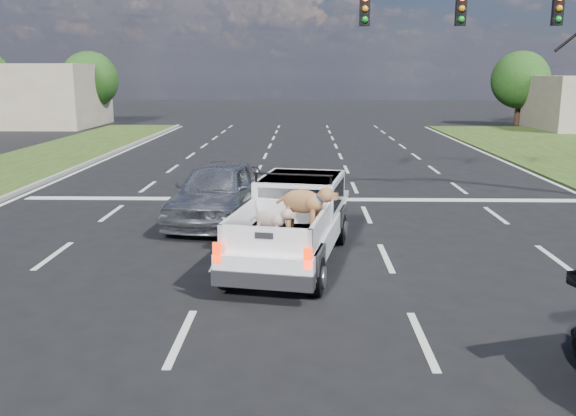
% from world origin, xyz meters
% --- Properties ---
extents(ground, '(160.00, 160.00, 0.00)m').
position_xyz_m(ground, '(0.00, 0.00, 0.00)').
color(ground, black).
rests_on(ground, ground).
extents(road_markings, '(17.75, 60.00, 0.01)m').
position_xyz_m(road_markings, '(0.00, 6.56, 0.01)').
color(road_markings, silver).
rests_on(road_markings, ground).
extents(traffic_signal, '(9.11, 0.31, 7.00)m').
position_xyz_m(traffic_signal, '(7.20, 10.50, 4.73)').
color(traffic_signal, black).
rests_on(traffic_signal, ground).
extents(building_left, '(10.00, 8.00, 4.40)m').
position_xyz_m(building_left, '(-20.00, 36.00, 2.20)').
color(building_left, '#B8AB8D').
rests_on(building_left, ground).
extents(tree_far_c, '(4.20, 4.20, 5.40)m').
position_xyz_m(tree_far_c, '(-16.00, 38.00, 3.29)').
color(tree_far_c, '#332114').
rests_on(tree_far_c, ground).
extents(tree_far_d, '(4.20, 4.20, 5.40)m').
position_xyz_m(tree_far_d, '(16.00, 38.00, 3.29)').
color(tree_far_d, '#332114').
rests_on(tree_far_d, ground).
extents(pickup_truck, '(2.55, 5.04, 1.80)m').
position_xyz_m(pickup_truck, '(-0.17, 3.83, 0.84)').
color(pickup_truck, black).
rests_on(pickup_truck, ground).
extents(silver_sedan, '(2.48, 4.82, 1.57)m').
position_xyz_m(silver_sedan, '(-2.20, 7.21, 0.78)').
color(silver_sedan, '#A7A9AE').
rests_on(silver_sedan, ground).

